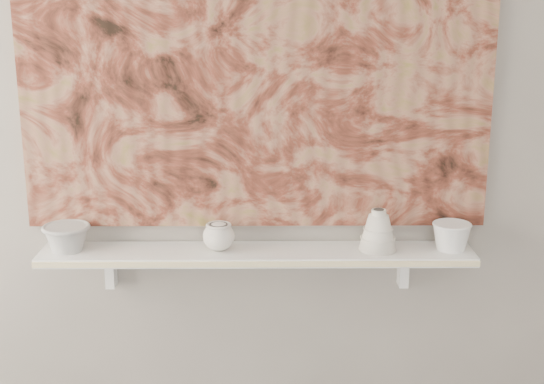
{
  "coord_description": "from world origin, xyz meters",
  "views": [
    {
      "loc": [
        0.03,
        -0.81,
        1.75
      ],
      "look_at": [
        0.05,
        1.49,
        1.13
      ],
      "focal_mm": 50.0,
      "sensor_mm": 36.0,
      "label": 1
    }
  ],
  "objects_px": {
    "painting": "(256,57)",
    "bowl_grey": "(67,237)",
    "cup_cream": "(219,236)",
    "bell_vessel": "(378,230)",
    "bowl_white": "(451,236)",
    "shelf": "(257,254)"
  },
  "relations": [
    {
      "from": "painting",
      "to": "bowl_grey",
      "type": "bearing_deg",
      "value": -172.5
    },
    {
      "from": "cup_cream",
      "to": "bowl_grey",
      "type": "bearing_deg",
      "value": 180.0
    },
    {
      "from": "painting",
      "to": "bowl_grey",
      "type": "height_order",
      "value": "painting"
    },
    {
      "from": "painting",
      "to": "bell_vessel",
      "type": "bearing_deg",
      "value": -11.65
    },
    {
      "from": "cup_cream",
      "to": "bell_vessel",
      "type": "height_order",
      "value": "bell_vessel"
    },
    {
      "from": "shelf",
      "to": "bowl_white",
      "type": "relative_size",
      "value": 11.14
    },
    {
      "from": "cup_cream",
      "to": "bell_vessel",
      "type": "xyz_separation_m",
      "value": [
        0.51,
        0.0,
        0.02
      ]
    },
    {
      "from": "shelf",
      "to": "painting",
      "type": "bearing_deg",
      "value": 90.0
    },
    {
      "from": "painting",
      "to": "bell_vessel",
      "type": "distance_m",
      "value": 0.67
    },
    {
      "from": "bowl_grey",
      "to": "cup_cream",
      "type": "height_order",
      "value": "cup_cream"
    },
    {
      "from": "painting",
      "to": "bowl_grey",
      "type": "xyz_separation_m",
      "value": [
        -0.61,
        -0.08,
        -0.57
      ]
    },
    {
      "from": "bowl_white",
      "to": "bowl_grey",
      "type": "bearing_deg",
      "value": 180.0
    },
    {
      "from": "shelf",
      "to": "cup_cream",
      "type": "bearing_deg",
      "value": 180.0
    },
    {
      "from": "bell_vessel",
      "to": "painting",
      "type": "bearing_deg",
      "value": 168.35
    },
    {
      "from": "painting",
      "to": "bell_vessel",
      "type": "height_order",
      "value": "painting"
    },
    {
      "from": "shelf",
      "to": "cup_cream",
      "type": "relative_size",
      "value": 13.72
    },
    {
      "from": "bell_vessel",
      "to": "bowl_white",
      "type": "bearing_deg",
      "value": 0.0
    },
    {
      "from": "bowl_grey",
      "to": "bowl_white",
      "type": "distance_m",
      "value": 1.24
    },
    {
      "from": "painting",
      "to": "bowl_white",
      "type": "bearing_deg",
      "value": -7.3
    },
    {
      "from": "painting",
      "to": "bowl_white",
      "type": "relative_size",
      "value": 11.94
    },
    {
      "from": "bell_vessel",
      "to": "bowl_white",
      "type": "xyz_separation_m",
      "value": [
        0.24,
        0.0,
        -0.02
      ]
    },
    {
      "from": "bell_vessel",
      "to": "cup_cream",
      "type": "bearing_deg",
      "value": 180.0
    }
  ]
}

